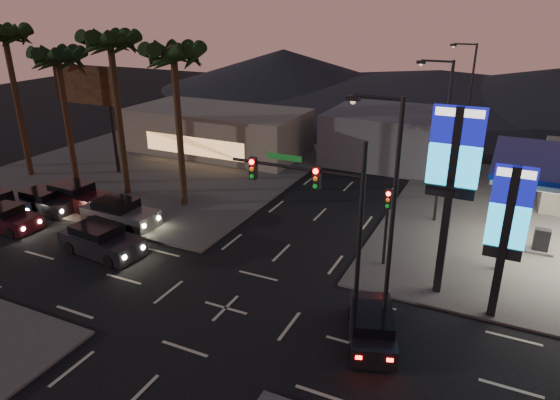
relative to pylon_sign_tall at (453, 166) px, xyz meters
The scene contains 25 objects.
ground 11.97m from the pylon_sign_tall, 147.09° to the right, with size 140.00×140.00×0.00m, color black.
corner_lot_nw 27.40m from the pylon_sign_tall, 156.80° to the left, with size 24.00×24.00×0.12m, color #47443F.
pylon_sign_tall is the anchor object (origin of this frame).
pylon_sign_short 3.20m from the pylon_sign_tall, 21.80° to the right, with size 1.60×0.35×7.00m.
traffic_signal_mast 6.02m from the pylon_sign_tall, 143.48° to the right, with size 6.10×0.39×8.00m.
pedestal_signal 4.82m from the pylon_sign_tall, 153.73° to the left, with size 0.32×0.39×4.30m.
streetlight_near 4.86m from the pylon_sign_tall, 110.76° to the right, with size 2.14×0.25×10.00m.
streetlight_mid 8.70m from the pylon_sign_tall, 101.35° to the left, with size 2.14×0.25×10.00m.
streetlight_far 22.57m from the pylon_sign_tall, 94.34° to the left, with size 2.14×0.25×10.00m.
palm_a 18.21m from the pylon_sign_tall, 167.12° to the left, with size 4.41×4.41×10.86m.
palm_b 23.13m from the pylon_sign_tall, 169.92° to the left, with size 4.41×4.41×11.46m.
palm_c 27.90m from the pylon_sign_tall, behind, with size 4.41×4.41×10.26m.
palm_d 32.96m from the pylon_sign_tall, behind, with size 4.41×4.41×11.66m.
billboard 29.95m from the pylon_sign_tall, 165.50° to the left, with size 6.00×0.30×8.50m.
building_far_west 28.25m from the pylon_sign_tall, 143.75° to the left, with size 16.00×8.00×4.00m, color #726B5B.
building_far_mid 21.91m from the pylon_sign_tall, 107.59° to the left, with size 12.00×9.00×4.40m, color #4C4C51.
hill_left 64.06m from the pylon_sign_tall, 121.58° to the left, with size 40.00×40.00×6.00m, color black.
hill_right 55.02m from the pylon_sign_tall, 83.20° to the left, with size 50.00×50.00×5.00m, color black.
hill_center 55.33m from the pylon_sign_tall, 98.86° to the left, with size 60.00×60.00×4.00m, color black.
car_lane_a_front 18.81m from the pylon_sign_tall, 167.98° to the right, with size 5.13×2.48×1.63m.
car_lane_a_mid 26.21m from the pylon_sign_tall, behind, with size 4.52×1.97×1.46m.
car_lane_b_front 20.07m from the pylon_sign_tall, behind, with size 5.06×2.24×1.63m.
car_lane_b_mid 26.00m from the pylon_sign_tall, behind, with size 4.48×1.93×1.45m.
car_lane_b_rear 24.67m from the pylon_sign_tall, behind, with size 5.19×2.35×1.66m.
suv_station 7.77m from the pylon_sign_tall, 111.00° to the right, with size 3.01×4.57×1.42m.
Camera 1 is at (10.52, -16.46, 13.00)m, focal length 32.00 mm.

